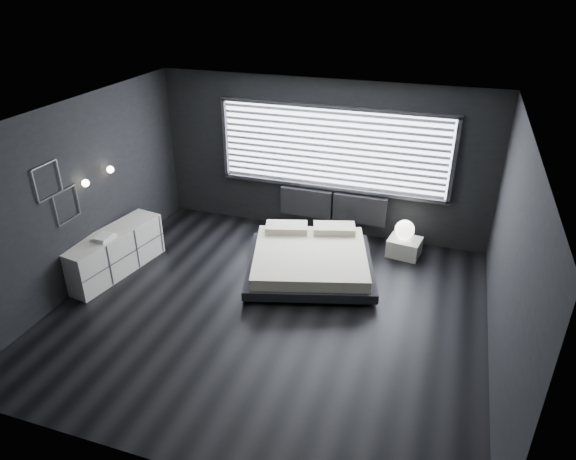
% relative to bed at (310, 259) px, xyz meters
% --- Properties ---
extents(room, '(6.04, 6.00, 2.80)m').
position_rel_bed_xyz_m(room, '(-0.25, -1.21, 1.16)').
color(room, black).
rests_on(room, ground).
extents(window, '(4.14, 0.09, 1.52)m').
position_rel_bed_xyz_m(window, '(-0.05, 1.48, 1.37)').
color(window, white).
rests_on(window, ground).
extents(headboard, '(1.96, 0.16, 0.52)m').
position_rel_bed_xyz_m(headboard, '(0.01, 1.43, 0.33)').
color(headboard, black).
rests_on(headboard, ground).
extents(sconce_near, '(0.18, 0.11, 0.11)m').
position_rel_bed_xyz_m(sconce_near, '(-3.14, -1.16, 1.36)').
color(sconce_near, silver).
rests_on(sconce_near, ground).
extents(sconce_far, '(0.18, 0.11, 0.11)m').
position_rel_bed_xyz_m(sconce_far, '(-3.14, -0.56, 1.36)').
color(sconce_far, silver).
rests_on(sconce_far, ground).
extents(wall_art_upper, '(0.01, 0.48, 0.48)m').
position_rel_bed_xyz_m(wall_art_upper, '(-3.23, -1.76, 1.61)').
color(wall_art_upper, '#47474C').
rests_on(wall_art_upper, ground).
extents(wall_art_lower, '(0.01, 0.48, 0.48)m').
position_rel_bed_xyz_m(wall_art_lower, '(-3.23, -1.51, 1.14)').
color(wall_art_lower, '#47474C').
rests_on(wall_art_lower, ground).
extents(bed, '(2.44, 2.38, 0.52)m').
position_rel_bed_xyz_m(bed, '(0.00, 0.00, 0.00)').
color(bed, black).
rests_on(bed, ground).
extents(nightstand, '(0.59, 0.51, 0.31)m').
position_rel_bed_xyz_m(nightstand, '(1.38, 1.03, -0.08)').
color(nightstand, silver).
rests_on(nightstand, ground).
extents(orb_lamp, '(0.33, 0.33, 0.33)m').
position_rel_bed_xyz_m(orb_lamp, '(1.36, 1.05, 0.24)').
color(orb_lamp, white).
rests_on(orb_lamp, nightstand).
extents(dresser, '(0.79, 1.84, 0.71)m').
position_rel_bed_xyz_m(dresser, '(-2.99, -0.98, 0.12)').
color(dresser, silver).
rests_on(dresser, ground).
extents(book_stack, '(0.27, 0.34, 0.07)m').
position_rel_bed_xyz_m(book_stack, '(-2.96, -1.20, 0.50)').
color(book_stack, silver).
rests_on(book_stack, dresser).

